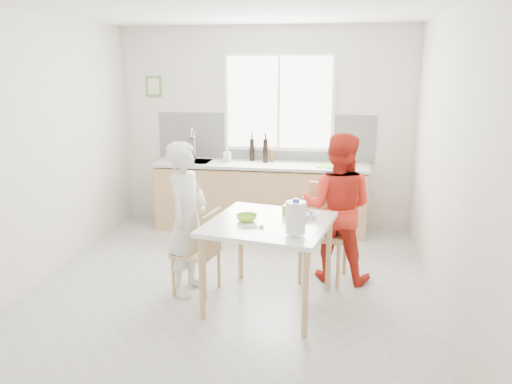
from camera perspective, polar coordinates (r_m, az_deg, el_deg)
ground at (r=5.10m, az=-2.91°, el=-11.13°), size 4.50×4.50×0.00m
room_shell at (r=4.64m, az=-3.17°, el=7.56°), size 4.50×4.50×4.50m
window at (r=6.79m, az=2.64°, el=10.18°), size 1.50×0.06×1.30m
backsplash at (r=6.87m, az=0.94°, el=6.26°), size 3.00×0.02×0.65m
picture_frame at (r=7.20m, az=-11.61°, el=11.74°), size 0.22×0.03×0.28m
kitchen_counter at (r=6.76m, az=0.51°, el=-0.87°), size 2.84×0.64×1.37m
dining_table at (r=4.55m, az=1.52°, el=-4.41°), size 1.23×1.23×0.81m
chair_left at (r=4.88m, az=-6.23°, el=-6.46°), size 0.45×0.45×0.84m
chair_far at (r=5.28m, az=7.94°, el=-3.95°), size 0.53×0.53×0.99m
person_white at (r=4.85m, az=-7.86°, el=-3.07°), size 0.45×0.60×1.50m
person_red at (r=5.17m, az=9.28°, el=-1.77°), size 0.84×0.71×1.54m
bowl_green at (r=4.53m, az=-1.08°, el=-2.97°), size 0.22×0.22×0.06m
bowl_white at (r=4.67m, az=5.99°, el=-2.60°), size 0.23×0.23×0.05m
milk_jug at (r=4.13m, az=4.61°, el=-2.87°), size 0.23×0.17×0.29m
green_box at (r=4.74m, az=3.74°, el=-2.03°), size 0.12×0.12×0.09m
spoon at (r=4.35m, az=-0.39°, el=-4.00°), size 0.16×0.04×0.01m
cutting_board at (r=6.47m, az=8.70°, el=2.91°), size 0.39×0.30×0.01m
wine_bottle_a at (r=6.66m, az=1.08°, el=4.74°), size 0.07×0.07×0.32m
wine_bottle_b at (r=6.81m, az=-0.45°, el=4.88°), size 0.07×0.07×0.30m
jar_amber at (r=6.75m, az=1.71°, el=4.17°), size 0.06×0.06×0.16m
soap_bottle at (r=6.75m, az=-3.31°, el=4.30°), size 0.09×0.09×0.19m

